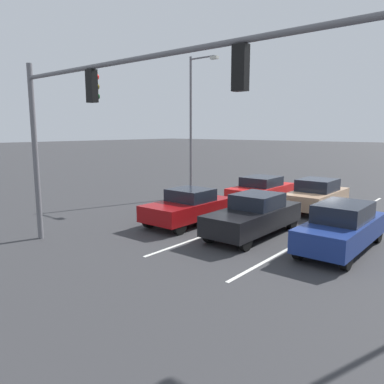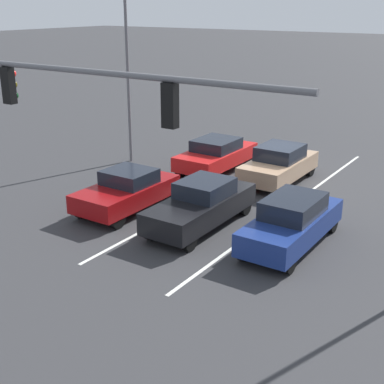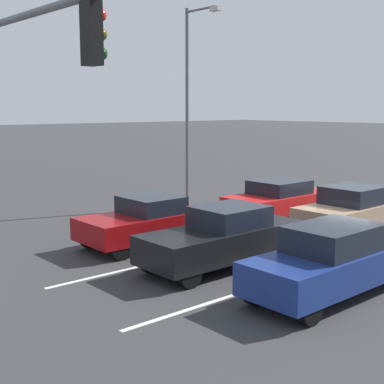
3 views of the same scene
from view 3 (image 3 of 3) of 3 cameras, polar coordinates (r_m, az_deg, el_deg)
ground_plane at (r=18.95m, az=16.62°, el=-4.29°), size 240.00×240.00×0.00m
lane_stripe_left_divider at (r=16.32m, az=17.26°, el=-6.43°), size 0.12×16.36×0.01m
lane_stripe_center_divider at (r=18.16m, az=8.58°, el=-4.57°), size 0.12×16.36×0.01m
car_navy_leftlane_front at (r=12.60m, az=14.74°, el=-7.05°), size 1.71×4.65×1.63m
car_maroon_rightlane_front at (r=16.60m, az=-4.78°, el=-3.09°), size 1.95×4.18×1.52m
car_black_midlane_front at (r=14.41m, az=3.43°, el=-4.81°), size 1.77×4.78×1.62m
car_red_rightlane_second at (r=20.55m, az=9.29°, el=-0.76°), size 1.94×4.44×1.52m
car_tan_midlane_second at (r=18.85m, az=16.74°, el=-1.86°), size 1.88×4.34×1.62m
street_lamp_right_shoulder at (r=22.52m, az=-0.17°, el=10.30°), size 1.99×0.24×8.24m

